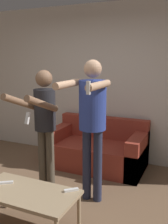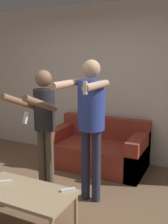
{
  "view_description": "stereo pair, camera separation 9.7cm",
  "coord_description": "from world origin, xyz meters",
  "px_view_note": "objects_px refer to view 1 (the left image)",
  "views": [
    {
      "loc": [
        1.68,
        -2.2,
        1.78
      ],
      "look_at": [
        0.16,
        1.15,
        1.03
      ],
      "focal_mm": 42.0,
      "sensor_mm": 36.0,
      "label": 1
    },
    {
      "loc": [
        1.77,
        -2.16,
        1.78
      ],
      "look_at": [
        0.16,
        1.15,
        1.03
      ],
      "focal_mm": 42.0,
      "sensor_mm": 36.0,
      "label": 2
    }
  ],
  "objects_px": {
    "person_standing_left": "(44,118)",
    "person_standing_right": "(92,114)",
    "couch": "(97,150)",
    "remote_far": "(71,190)",
    "remote_near": "(6,183)",
    "coffee_table": "(26,195)"
  },
  "relations": [
    {
      "from": "remote_far",
      "to": "person_standing_right",
      "type": "bearing_deg",
      "value": 93.69
    },
    {
      "from": "person_standing_left",
      "to": "remote_near",
      "type": "distance_m",
      "value": 0.95
    },
    {
      "from": "person_standing_left",
      "to": "remote_near",
      "type": "relative_size",
      "value": 11.4
    },
    {
      "from": "couch",
      "to": "coffee_table",
      "type": "height_order",
      "value": "couch"
    },
    {
      "from": "person_standing_left",
      "to": "couch",
      "type": "bearing_deg",
      "value": 72.29
    },
    {
      "from": "remote_near",
      "to": "remote_far",
      "type": "distance_m",
      "value": 0.74
    },
    {
      "from": "person_standing_left",
      "to": "person_standing_right",
      "type": "distance_m",
      "value": 0.69
    },
    {
      "from": "couch",
      "to": "remote_far",
      "type": "height_order",
      "value": "couch"
    },
    {
      "from": "coffee_table",
      "to": "remote_near",
      "type": "relative_size",
      "value": 7.4
    },
    {
      "from": "person_standing_left",
      "to": "person_standing_right",
      "type": "bearing_deg",
      "value": 0.89
    },
    {
      "from": "person_standing_right",
      "to": "person_standing_left",
      "type": "bearing_deg",
      "value": -179.11
    },
    {
      "from": "person_standing_left",
      "to": "remote_far",
      "type": "relative_size",
      "value": 12.13
    },
    {
      "from": "coffee_table",
      "to": "remote_near",
      "type": "height_order",
      "value": "remote_near"
    },
    {
      "from": "coffee_table",
      "to": "remote_far",
      "type": "relative_size",
      "value": 7.87
    },
    {
      "from": "couch",
      "to": "remote_far",
      "type": "xyz_separation_m",
      "value": [
        0.38,
        -1.68,
        0.18
      ]
    },
    {
      "from": "remote_near",
      "to": "couch",
      "type": "bearing_deg",
      "value": 79.46
    },
    {
      "from": "couch",
      "to": "remote_far",
      "type": "distance_m",
      "value": 1.74
    },
    {
      "from": "couch",
      "to": "person_standing_left",
      "type": "distance_m",
      "value": 1.34
    },
    {
      "from": "remote_near",
      "to": "person_standing_left",
      "type": "bearing_deg",
      "value": 89.82
    },
    {
      "from": "remote_near",
      "to": "person_standing_right",
      "type": "bearing_deg",
      "value": 49.04
    },
    {
      "from": "remote_far",
      "to": "remote_near",
      "type": "bearing_deg",
      "value": -168.25
    },
    {
      "from": "person_standing_right",
      "to": "remote_far",
      "type": "relative_size",
      "value": 13.11
    }
  ]
}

